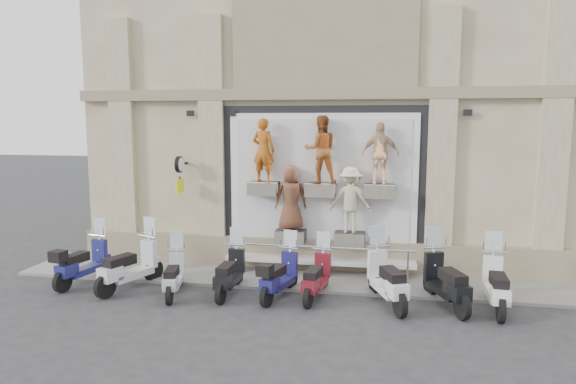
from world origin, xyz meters
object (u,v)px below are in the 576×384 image
at_px(clock_sign_bracket, 180,170).
at_px(scooter_g, 387,268).
at_px(scooter_e, 280,267).
at_px(scooter_h, 446,270).
at_px(scooter_b, 130,256).
at_px(scooter_d, 230,264).
at_px(scooter_c, 173,267).
at_px(scooter_i, 497,274).
at_px(scooter_a, 83,253).
at_px(scooter_f, 317,268).
at_px(guard_rail, 317,263).

bearing_deg(clock_sign_bracket, scooter_g, -18.80).
xyz_separation_m(scooter_e, scooter_h, (3.77, 0.09, 0.09)).
bearing_deg(scooter_h, scooter_b, 161.19).
bearing_deg(scooter_d, scooter_c, -165.41).
relative_size(scooter_c, scooter_h, 0.82).
relative_size(clock_sign_bracket, scooter_i, 0.51).
height_order(scooter_c, scooter_e, scooter_e).
relative_size(scooter_d, scooter_h, 0.90).
distance_m(scooter_d, scooter_i, 6.06).
bearing_deg(scooter_e, scooter_c, -158.77).
xyz_separation_m(clock_sign_bracket, scooter_a, (-1.94, -1.79, -2.00)).
bearing_deg(scooter_i, clock_sign_bracket, 170.36).
xyz_separation_m(scooter_e, scooter_g, (2.48, -0.03, 0.10)).
bearing_deg(scooter_a, scooter_i, 10.96).
relative_size(scooter_f, scooter_h, 0.87).
bearing_deg(scooter_g, scooter_e, 158.13).
bearing_deg(scooter_e, clock_sign_bracket, 163.53).
bearing_deg(scooter_h, clock_sign_bracket, 145.26).
bearing_deg(scooter_c, scooter_d, 0.28).
height_order(scooter_a, scooter_b, scooter_b).
bearing_deg(scooter_a, scooter_f, 11.01).
bearing_deg(scooter_b, scooter_h, 22.04).
height_order(guard_rail, scooter_g, scooter_g).
bearing_deg(guard_rail, scooter_a, -167.24).
height_order(guard_rail, clock_sign_bracket, clock_sign_bracket).
height_order(scooter_d, scooter_g, scooter_g).
xyz_separation_m(guard_rail, scooter_c, (-3.22, -1.74, 0.23)).
bearing_deg(scooter_c, scooter_b, 156.72).
xyz_separation_m(guard_rail, scooter_g, (1.77, -1.46, 0.39)).
height_order(scooter_f, scooter_g, scooter_g).
relative_size(scooter_c, scooter_f, 0.94).
distance_m(scooter_c, scooter_h, 6.30).
relative_size(scooter_b, scooter_d, 1.13).
distance_m(scooter_b, scooter_i, 8.59).
xyz_separation_m(guard_rail, scooter_d, (-1.93, -1.43, 0.30)).
bearing_deg(clock_sign_bracket, scooter_d, -43.81).
relative_size(scooter_b, scooter_i, 1.05).
height_order(scooter_b, scooter_f, scooter_b).
height_order(clock_sign_bracket, scooter_g, clock_sign_bracket).
distance_m(scooter_a, scooter_d, 3.91).
bearing_deg(scooter_d, scooter_g, 0.47).
distance_m(guard_rail, scooter_b, 4.72).
relative_size(scooter_b, scooter_e, 1.14).
relative_size(guard_rail, scooter_e, 2.72).
xyz_separation_m(scooter_d, scooter_e, (1.22, -0.00, -0.01)).
height_order(clock_sign_bracket, scooter_b, clock_sign_bracket).
height_order(clock_sign_bracket, scooter_h, clock_sign_bracket).
distance_m(guard_rail, scooter_e, 1.62).
bearing_deg(scooter_d, scooter_f, 3.48).
height_order(scooter_g, scooter_i, scooter_g).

